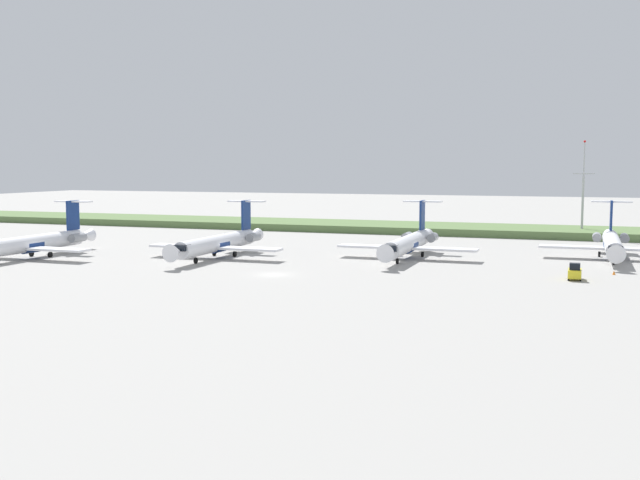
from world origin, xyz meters
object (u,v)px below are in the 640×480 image
at_px(regional_jet_nearest, 33,243).
at_px(regional_jet_second, 219,242).
at_px(safety_cone_front_marker, 614,273).
at_px(regional_jet_fourth, 612,243).
at_px(baggage_tug, 575,272).
at_px(regional_jet_third, 409,243).
at_px(antenna_mast, 583,196).

relative_size(regional_jet_nearest, regional_jet_second, 1.00).
height_order(regional_jet_second, safety_cone_front_marker, regional_jet_second).
bearing_deg(regional_jet_second, regional_jet_nearest, -159.00).
relative_size(regional_jet_fourth, baggage_tug, 9.69).
bearing_deg(regional_jet_fourth, regional_jet_third, -162.06).
relative_size(regional_jet_third, antenna_mast, 1.52).
bearing_deg(baggage_tug, safety_cone_front_marker, 52.82).
bearing_deg(regional_jet_nearest, regional_jet_fourth, 19.10).
xyz_separation_m(antenna_mast, safety_cone_front_marker, (4.48, -58.36, -8.25)).
distance_m(regional_jet_fourth, safety_cone_front_marker, 19.34).
distance_m(regional_jet_nearest, safety_cone_front_marker, 89.98).
bearing_deg(safety_cone_front_marker, regional_jet_third, 163.85).
distance_m(regional_jet_fourth, antenna_mast, 39.90).
bearing_deg(regional_jet_fourth, baggage_tug, -101.89).
bearing_deg(antenna_mast, regional_jet_nearest, -140.37).
xyz_separation_m(regional_jet_third, safety_cone_front_marker, (31.14, -9.02, -2.26)).
bearing_deg(regional_jet_nearest, regional_jet_third, 19.73).
relative_size(regional_jet_third, safety_cone_front_marker, 56.36).
height_order(regional_jet_nearest, regional_jet_fourth, same).
distance_m(regional_jet_nearest, regional_jet_second, 30.46).
distance_m(regional_jet_second, regional_jet_third, 31.21).
bearing_deg(safety_cone_front_marker, baggage_tug, -127.18).
bearing_deg(safety_cone_front_marker, regional_jet_second, -179.17).
relative_size(regional_jet_third, baggage_tug, 9.69).
relative_size(regional_jet_fourth, safety_cone_front_marker, 56.36).
relative_size(baggage_tug, safety_cone_front_marker, 5.82).
height_order(regional_jet_fourth, antenna_mast, antenna_mast).
xyz_separation_m(regional_jet_nearest, regional_jet_third, (58.04, 20.81, 0.00)).
height_order(regional_jet_third, baggage_tug, regional_jet_third).
bearing_deg(regional_jet_third, baggage_tug, -31.23).
bearing_deg(regional_jet_nearest, regional_jet_second, 21.00).
distance_m(antenna_mast, baggage_tug, 65.56).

